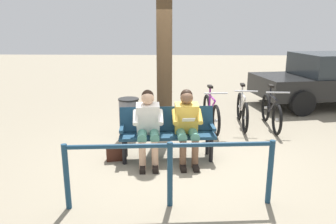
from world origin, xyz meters
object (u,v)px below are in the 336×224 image
(person_companion, at_px, (148,123))
(tree_trunk, at_px, (164,49))
(bicycle_green, at_px, (271,112))
(handbag, at_px, (115,153))
(person_reading, at_px, (187,123))
(litter_bin, at_px, (129,118))
(bench, at_px, (167,129))
(bicycle_black, at_px, (211,113))
(parked_car, at_px, (334,78))
(bicycle_purple, at_px, (242,110))

(person_companion, relative_size, tree_trunk, 0.34)
(bicycle_green, bearing_deg, handbag, -56.60)
(person_reading, height_order, litter_bin, person_reading)
(handbag, distance_m, bicycle_green, 3.68)
(bench, relative_size, person_reading, 1.37)
(bicycle_black, bearing_deg, person_companion, -39.28)
(person_reading, distance_m, handbag, 1.32)
(tree_trunk, height_order, bicycle_black, tree_trunk)
(handbag, xyz_separation_m, parked_car, (-5.40, -4.13, 0.65))
(tree_trunk, xyz_separation_m, litter_bin, (0.71, 0.12, -1.37))
(bicycle_purple, distance_m, bicycle_black, 0.77)
(bench, xyz_separation_m, bicycle_green, (-2.24, -1.78, -0.15))
(person_companion, bearing_deg, bicycle_purple, -138.57)
(person_reading, distance_m, bicycle_black, 1.89)
(litter_bin, relative_size, bicycle_black, 0.49)
(handbag, bearing_deg, parked_car, -142.61)
(litter_bin, relative_size, parked_car, 0.18)
(litter_bin, distance_m, bicycle_black, 1.83)
(bench, distance_m, person_reading, 0.39)
(bench, bearing_deg, handbag, 5.22)
(tree_trunk, bearing_deg, handbag, 58.20)
(person_companion, bearing_deg, person_reading, 179.95)
(bench, xyz_separation_m, person_companion, (0.30, 0.20, 0.16))
(litter_bin, relative_size, bicycle_green, 0.49)
(person_companion, height_order, bicycle_green, person_companion)
(litter_bin, bearing_deg, bench, 129.56)
(bicycle_purple, bearing_deg, person_companion, -39.46)
(person_reading, xyz_separation_m, bicycle_green, (-1.91, -1.91, -0.31))
(tree_trunk, bearing_deg, bicycle_purple, -154.83)
(bench, height_order, bicycle_purple, bicycle_purple)
(parked_car, bearing_deg, person_companion, 29.87)
(bench, distance_m, tree_trunk, 1.68)
(tree_trunk, height_order, parked_car, tree_trunk)
(handbag, xyz_separation_m, bicycle_black, (-1.77, -1.82, 0.24))
(litter_bin, xyz_separation_m, parked_car, (-5.33, -2.99, 0.36))
(person_companion, relative_size, litter_bin, 1.47)
(litter_bin, bearing_deg, bicycle_green, -165.03)
(person_reading, xyz_separation_m, bicycle_black, (-0.57, -1.78, -0.31))
(bicycle_purple, bearing_deg, handbag, -47.15)
(bench, distance_m, bicycle_green, 2.86)
(bench, relative_size, bicycle_green, 0.98)
(litter_bin, bearing_deg, person_companion, 113.04)
(tree_trunk, bearing_deg, bicycle_black, -150.57)
(bicycle_green, relative_size, parked_car, 0.38)
(tree_trunk, xyz_separation_m, parked_car, (-4.62, -2.87, -1.01))
(bench, xyz_separation_m, litter_bin, (0.80, -0.97, -0.10))
(person_reading, relative_size, bicycle_purple, 0.71)
(person_reading, height_order, person_companion, same)
(handbag, bearing_deg, bicycle_black, -134.30)
(bicycle_green, relative_size, bicycle_black, 1.00)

